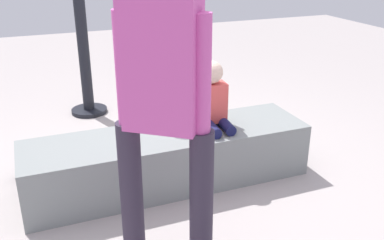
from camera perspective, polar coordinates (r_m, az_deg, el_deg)
ground_plane at (r=3.23m, az=-2.99°, el=-8.13°), size 12.00×12.00×0.00m
concrete_ledge at (r=3.13m, az=-3.06°, el=-5.04°), size 2.02×0.53×0.39m
child_seated at (r=3.08m, az=2.70°, el=2.80°), size 0.28×0.32×0.48m
adult_standing at (r=2.02m, az=-3.88°, el=4.54°), size 0.43×0.37×1.70m
cake_plate at (r=3.04m, az=-0.88°, el=-1.30°), size 0.22×0.22×0.07m
gift_bag at (r=3.94m, az=-5.68°, el=0.04°), size 0.24×0.11×0.33m
railing_post at (r=4.45m, az=-13.89°, el=7.17°), size 0.36×0.36×1.32m
water_bottle_near_gift at (r=3.95m, az=2.74°, el=-0.60°), size 0.06×0.06×0.20m
cake_box_white at (r=3.66m, az=-8.58°, el=-3.52°), size 0.31×0.37×0.10m
handbag_black_leather at (r=3.44m, az=-19.66°, el=-5.57°), size 0.28×0.12×0.29m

